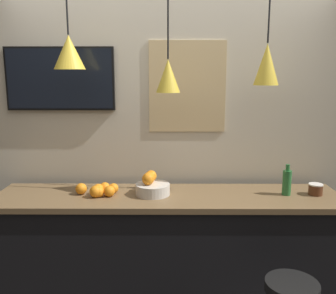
# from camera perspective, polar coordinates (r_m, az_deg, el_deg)

# --- Properties ---
(back_wall) EXTENTS (8.00, 0.06, 2.90)m
(back_wall) POSITION_cam_1_polar(r_m,az_deg,el_deg) (2.98, 0.04, 2.00)
(back_wall) COLOR beige
(back_wall) RESTS_ON ground_plane
(service_counter) EXTENTS (2.47, 0.56, 1.07)m
(service_counter) POSITION_cam_1_polar(r_m,az_deg,el_deg) (2.91, 0.00, -17.34)
(service_counter) COLOR black
(service_counter) RESTS_ON ground_plane
(fruit_bowl) EXTENTS (0.25, 0.25, 0.16)m
(fruit_bowl) POSITION_cam_1_polar(r_m,az_deg,el_deg) (2.69, -2.51, -5.90)
(fruit_bowl) COLOR beige
(fruit_bowl) RESTS_ON service_counter
(orange_pile) EXTENTS (0.30, 0.19, 0.08)m
(orange_pile) POSITION_cam_1_polar(r_m,az_deg,el_deg) (2.72, -10.49, -6.46)
(orange_pile) COLOR orange
(orange_pile) RESTS_ON service_counter
(juice_bottle) EXTENTS (0.06, 0.06, 0.22)m
(juice_bottle) POSITION_cam_1_polar(r_m,az_deg,el_deg) (2.80, 17.66, -5.10)
(juice_bottle) COLOR #286B33
(juice_bottle) RESTS_ON service_counter
(spread_jar) EXTENTS (0.10, 0.10, 0.08)m
(spread_jar) POSITION_cam_1_polar(r_m,az_deg,el_deg) (2.89, 21.56, -6.02)
(spread_jar) COLOR #562D19
(spread_jar) RESTS_ON service_counter
(pendant_lamp_left) EXTENTS (0.21, 0.21, 0.85)m
(pendant_lamp_left) POSITION_cam_1_polar(r_m,az_deg,el_deg) (2.69, -14.85, 13.86)
(pendant_lamp_left) COLOR black
(pendant_lamp_middle) EXTENTS (0.17, 0.17, 1.01)m
(pendant_lamp_middle) POSITION_cam_1_polar(r_m,az_deg,el_deg) (2.60, 0.01, 10.96)
(pendant_lamp_middle) COLOR black
(pendant_lamp_right) EXTENTS (0.17, 0.17, 0.96)m
(pendant_lamp_right) POSITION_cam_1_polar(r_m,az_deg,el_deg) (2.68, 14.81, 12.17)
(pendant_lamp_right) COLOR black
(mounted_tv) EXTENTS (0.83, 0.04, 0.48)m
(mounted_tv) POSITION_cam_1_polar(r_m,az_deg,el_deg) (3.01, -16.12, 9.95)
(mounted_tv) COLOR black
(wall_poster) EXTENTS (0.59, 0.01, 0.69)m
(wall_poster) POSITION_cam_1_polar(r_m,az_deg,el_deg) (2.91, 2.96, 9.15)
(wall_poster) COLOR #DBBC84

